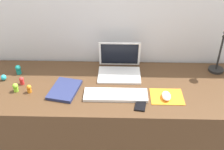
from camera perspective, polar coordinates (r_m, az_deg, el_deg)
The scene contains 14 objects.
back_wall at distance 2.22m, azimuth -0.58°, elevation 4.28°, with size 3.06×0.05×1.58m, color silver.
desk at distance 2.18m, azimuth -0.86°, elevation -10.08°, with size 1.86×0.64×0.74m, color #4C331E.
laptop at distance 2.06m, azimuth 1.48°, elevation 1.91°, with size 0.30×0.25×0.21m.
keyboard at distance 1.85m, azimuth 0.74°, elevation -4.00°, with size 0.41×0.13×0.02m, color white.
mousepad at distance 1.88m, azimuth 10.86°, elevation -4.24°, with size 0.21×0.17×0.00m, color orange.
mouse at distance 1.86m, azimuth 10.77°, elevation -4.11°, with size 0.06×0.10×0.03m, color white.
cell_phone at distance 1.79m, azimuth 5.76°, elevation -5.81°, with size 0.06×0.13×0.01m, color black.
desk_lamp at distance 2.15m, azimuth 20.91°, elevation 4.00°, with size 0.11×0.14×0.33m.
notebook_pad at distance 1.92m, azimuth -9.44°, elevation -2.89°, with size 0.17×0.24×0.02m, color navy.
toy_figurine_red at distance 2.04m, azimuth -17.56°, elevation -1.07°, with size 0.03×0.03×0.06m.
toy_figurine_cyan at distance 2.13m, azimuth -20.80°, elevation -0.47°, with size 0.04×0.04×0.04m, color #28B7CC.
toy_figurine_teal at distance 2.16m, azimuth -18.19°, elevation 1.10°, with size 0.04×0.04×0.07m.
toy_figurine_orange at distance 1.95m, azimuth -16.20°, elevation -2.61°, with size 0.03×0.03×0.06m.
toy_figurine_lime at distance 1.98m, azimuth -18.69°, elevation -2.33°, with size 0.04×0.04×0.06m.
Camera 1 is at (0.08, -1.58, 1.88)m, focal length 45.85 mm.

